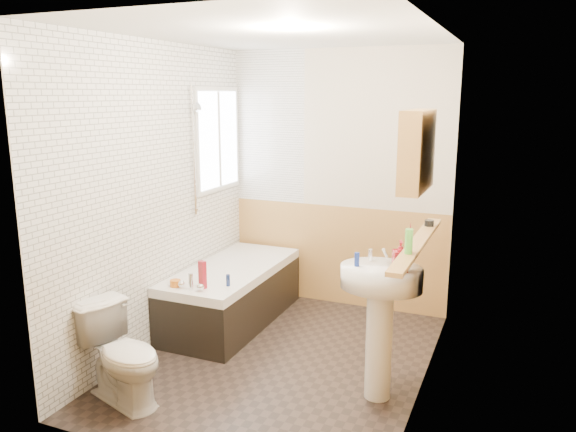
{
  "coord_description": "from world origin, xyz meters",
  "views": [
    {
      "loc": [
        1.65,
        -3.77,
        2.09
      ],
      "look_at": [
        0.0,
        0.15,
        1.15
      ],
      "focal_mm": 35.0,
      "sensor_mm": 36.0,
      "label": 1
    }
  ],
  "objects_px": {
    "medicine_cabinet": "(417,151)",
    "pine_shelf": "(418,243)",
    "bathtub": "(232,293)",
    "toilet": "(123,355)",
    "sink": "(380,305)"
  },
  "relations": [
    {
      "from": "toilet",
      "to": "sink",
      "type": "relative_size",
      "value": 0.64
    },
    {
      "from": "medicine_cabinet",
      "to": "pine_shelf",
      "type": "bearing_deg",
      "value": 61.76
    },
    {
      "from": "bathtub",
      "to": "pine_shelf",
      "type": "bearing_deg",
      "value": -18.93
    },
    {
      "from": "toilet",
      "to": "pine_shelf",
      "type": "xyz_separation_m",
      "value": [
        1.8,
        0.9,
        0.76
      ]
    },
    {
      "from": "sink",
      "to": "pine_shelf",
      "type": "bearing_deg",
      "value": 31.25
    },
    {
      "from": "bathtub",
      "to": "pine_shelf",
      "type": "relative_size",
      "value": 1.05
    },
    {
      "from": "bathtub",
      "to": "medicine_cabinet",
      "type": "height_order",
      "value": "medicine_cabinet"
    },
    {
      "from": "pine_shelf",
      "to": "medicine_cabinet",
      "type": "height_order",
      "value": "medicine_cabinet"
    },
    {
      "from": "medicine_cabinet",
      "to": "bathtub",
      "type": "bearing_deg",
      "value": 159.28
    },
    {
      "from": "toilet",
      "to": "sink",
      "type": "distance_m",
      "value": 1.79
    },
    {
      "from": "toilet",
      "to": "pine_shelf",
      "type": "height_order",
      "value": "pine_shelf"
    },
    {
      "from": "bathtub",
      "to": "pine_shelf",
      "type": "xyz_separation_m",
      "value": [
        1.77,
        -0.61,
        0.81
      ]
    },
    {
      "from": "pine_shelf",
      "to": "toilet",
      "type": "bearing_deg",
      "value": -153.41
    },
    {
      "from": "pine_shelf",
      "to": "medicine_cabinet",
      "type": "relative_size",
      "value": 2.6
    },
    {
      "from": "sink",
      "to": "pine_shelf",
      "type": "height_order",
      "value": "pine_shelf"
    }
  ]
}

